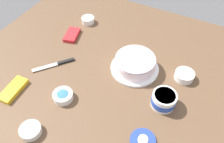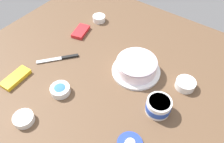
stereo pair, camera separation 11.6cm
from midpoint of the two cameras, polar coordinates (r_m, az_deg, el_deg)
The scene contains 10 objects.
ground_plane at distance 1.18m, azimuth -0.56°, elevation -1.86°, with size 1.54×1.54×0.00m, color brown.
frosted_cake at distance 1.19m, azimuth 9.06°, elevation 1.23°, with size 0.26×0.26×0.10m.
frosting_tub at distance 1.07m, azimuth 14.86°, elevation -8.65°, with size 0.12×0.12×0.08m.
spreading_knife at distance 1.29m, azimuth -10.25°, elevation 3.25°, with size 0.19×0.17×0.01m.
sprinkle_bowl_rainbow at distance 1.20m, azimuth 20.86°, elevation -3.14°, with size 0.10×0.10×0.04m.
sprinkle_bowl_green at distance 1.08m, azimuth -18.68°, elevation -11.52°, with size 0.09×0.09×0.03m.
sprinkle_bowl_pink at distance 1.54m, azimuth -1.11°, elevation 13.30°, with size 0.08×0.08×0.04m.
sprinkle_bowl_blue at distance 1.12m, azimuth -10.18°, elevation -4.71°, with size 0.10×0.10×0.04m.
candy_box_lower at distance 1.25m, azimuth -20.90°, elevation -1.71°, with size 0.16×0.07×0.02m, color yellow.
candy_box_upper at distance 1.45m, azimuth -5.66°, elevation 10.00°, with size 0.13×0.07×0.02m, color red.
Camera 2 is at (-0.57, -0.50, 0.91)m, focal length 35.92 mm.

